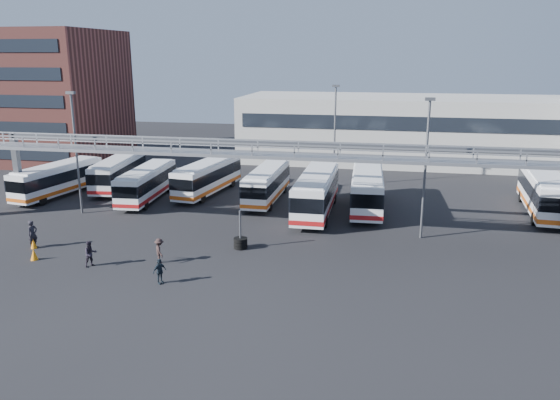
% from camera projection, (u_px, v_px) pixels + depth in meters
% --- Properties ---
extents(ground, '(140.00, 140.00, 0.00)m').
position_uv_depth(ground, '(238.00, 260.00, 35.87)').
color(ground, black).
rests_on(ground, ground).
extents(gantry, '(51.40, 5.15, 7.10)m').
position_uv_depth(gantry, '(258.00, 161.00, 40.01)').
color(gantry, gray).
rests_on(gantry, ground).
extents(apartment_building, '(18.00, 15.00, 16.00)m').
position_uv_depth(apartment_building, '(41.00, 96.00, 68.68)').
color(apartment_building, brown).
rests_on(apartment_building, ground).
extents(warehouse, '(42.00, 14.00, 8.00)m').
position_uv_depth(warehouse, '(411.00, 129.00, 68.54)').
color(warehouse, '#9E9E99').
rests_on(warehouse, ground).
extents(light_pole_left, '(0.70, 0.35, 10.21)m').
position_uv_depth(light_pole_left, '(76.00, 146.00, 45.01)').
color(light_pole_left, '#4C4F54').
rests_on(light_pole_left, ground).
extents(light_pole_mid, '(0.70, 0.35, 10.21)m').
position_uv_depth(light_pole_mid, '(426.00, 161.00, 38.74)').
color(light_pole_mid, '#4C4F54').
rests_on(light_pole_mid, ground).
extents(light_pole_back, '(0.70, 0.35, 10.21)m').
position_uv_depth(light_pole_back, '(335.00, 130.00, 54.46)').
color(light_pole_back, '#4C4F54').
rests_on(light_pole_back, ground).
extents(bus_0, '(4.01, 10.42, 3.09)m').
position_uv_depth(bus_0, '(58.00, 178.00, 51.68)').
color(bus_0, silver).
rests_on(bus_0, ground).
extents(bus_1, '(3.59, 10.39, 3.09)m').
position_uv_depth(bus_1, '(118.00, 172.00, 54.69)').
color(bus_1, silver).
rests_on(bus_1, ground).
extents(bus_2, '(2.95, 10.14, 3.04)m').
position_uv_depth(bus_2, '(147.00, 182.00, 50.22)').
color(bus_2, silver).
rests_on(bus_2, ground).
extents(bus_3, '(3.84, 10.63, 3.16)m').
position_uv_depth(bus_3, '(208.00, 176.00, 52.45)').
color(bus_3, silver).
rests_on(bus_3, ground).
extents(bus_4, '(2.42, 10.06, 3.05)m').
position_uv_depth(bus_4, '(267.00, 183.00, 49.94)').
color(bus_4, silver).
rests_on(bus_4, ground).
extents(bus_5, '(2.71, 11.51, 3.49)m').
position_uv_depth(bus_5, '(316.00, 192.00, 45.79)').
color(bus_5, silver).
rests_on(bus_5, ground).
extents(bus_6, '(3.06, 11.31, 3.41)m').
position_uv_depth(bus_6, '(367.00, 188.00, 47.14)').
color(bus_6, silver).
rests_on(bus_6, ground).
extents(bus_9, '(3.52, 11.60, 3.47)m').
position_uv_depth(bus_9, '(544.00, 192.00, 45.80)').
color(bus_9, silver).
rests_on(bus_9, ground).
extents(pedestrian_a, '(0.67, 0.83, 1.95)m').
position_uv_depth(pedestrian_a, '(33.00, 234.00, 37.95)').
color(pedestrian_a, black).
rests_on(pedestrian_a, ground).
extents(pedestrian_b, '(1.02, 1.04, 1.69)m').
position_uv_depth(pedestrian_b, '(90.00, 254.00, 34.60)').
color(pedestrian_b, '#231D29').
rests_on(pedestrian_b, ground).
extents(pedestrian_c, '(1.11, 1.21, 1.63)m').
position_uv_depth(pedestrian_c, '(160.00, 251.00, 35.22)').
color(pedestrian_c, '#2D1F1E').
rests_on(pedestrian_c, ground).
extents(pedestrian_d, '(0.77, 0.97, 1.54)m').
position_uv_depth(pedestrian_d, '(160.00, 271.00, 32.01)').
color(pedestrian_d, black).
rests_on(pedestrian_d, ground).
extents(cone_left, '(0.49, 0.49, 0.75)m').
position_uv_depth(cone_left, '(34.00, 254.00, 35.80)').
color(cone_left, orange).
rests_on(cone_left, ground).
extents(cone_right, '(0.50, 0.50, 0.67)m').
position_uv_depth(cone_right, '(34.00, 244.00, 37.96)').
color(cone_right, orange).
rests_on(cone_right, ground).
extents(tire_stack, '(0.96, 0.96, 2.74)m').
position_uv_depth(tire_stack, '(240.00, 242.00, 37.91)').
color(tire_stack, black).
rests_on(tire_stack, ground).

